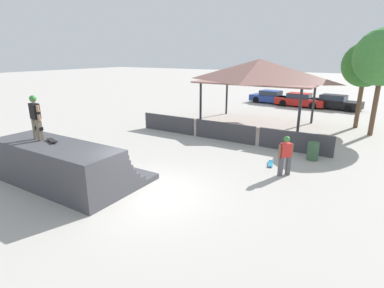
{
  "coord_description": "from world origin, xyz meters",
  "views": [
    {
      "loc": [
        6.36,
        -7.44,
        4.79
      ],
      "look_at": [
        -0.41,
        3.52,
        0.91
      ],
      "focal_mm": 28.0,
      "sensor_mm": 36.0,
      "label": 1
    }
  ],
  "objects": [
    {
      "name": "barrier_fence",
      "position": [
        -0.79,
        7.69,
        0.53
      ],
      "size": [
        11.62,
        0.12,
        1.05
      ],
      "color": "#3D3D42",
      "rests_on": "ground"
    },
    {
      "name": "tree_far_back",
      "position": [
        6.34,
        13.45,
        4.6
      ],
      "size": [
        3.27,
        3.27,
        6.26
      ],
      "color": "brown",
      "rests_on": "ground"
    },
    {
      "name": "parked_car_black",
      "position": [
        3.13,
        22.25,
        0.6
      ],
      "size": [
        4.76,
        2.38,
        1.27
      ],
      "rotation": [
        0.0,
        0.0,
        -0.16
      ],
      "color": "black",
      "rests_on": "ground"
    },
    {
      "name": "tree_beside_pavilion",
      "position": [
        5.42,
        15.25,
        4.12
      ],
      "size": [
        2.86,
        2.86,
        5.57
      ],
      "color": "brown",
      "rests_on": "ground"
    },
    {
      "name": "bystander_walking",
      "position": [
        3.56,
        4.29,
        0.98
      ],
      "size": [
        0.52,
        0.55,
        1.67
      ],
      "rotation": [
        0.0,
        0.0,
        3.97
      ],
      "color": "#4C4C51",
      "rests_on": "ground"
    },
    {
      "name": "pavilion_shelter",
      "position": [
        -0.78,
        12.91,
        3.67
      ],
      "size": [
        7.96,
        5.04,
        4.48
      ],
      "color": "#2D2D33",
      "rests_on": "ground"
    },
    {
      "name": "parked_car_red",
      "position": [
        0.2,
        21.95,
        0.6
      ],
      "size": [
        4.53,
        1.88,
        1.27
      ],
      "rotation": [
        0.0,
        0.0,
        -0.05
      ],
      "color": "red",
      "rests_on": "ground"
    },
    {
      "name": "skateboard_on_ground",
      "position": [
        2.72,
        5.22,
        0.06
      ],
      "size": [
        0.4,
        0.84,
        0.09
      ],
      "rotation": [
        0.0,
        0.0,
        1.83
      ],
      "color": "blue",
      "rests_on": "ground"
    },
    {
      "name": "parked_car_blue",
      "position": [
        -2.73,
        22.55,
        0.6
      ],
      "size": [
        4.42,
        2.27,
        1.27
      ],
      "rotation": [
        0.0,
        0.0,
        -0.14
      ],
      "color": "navy",
      "rests_on": "ground"
    },
    {
      "name": "trash_bin",
      "position": [
        4.19,
        6.88,
        0.42
      ],
      "size": [
        0.52,
        0.52,
        0.85
      ],
      "primitive_type": "cylinder",
      "color": "#385B3D",
      "rests_on": "ground"
    },
    {
      "name": "skater_on_deck",
      "position": [
        -4.39,
        -1.16,
        2.63
      ],
      "size": [
        0.73,
        0.27,
        1.69
      ],
      "rotation": [
        0.0,
        0.0,
        -0.13
      ],
      "color": "#6B6051",
      "rests_on": "quarter_pipe_ramp"
    },
    {
      "name": "skateboard_on_deck",
      "position": [
        -3.67,
        -1.1,
        1.71
      ],
      "size": [
        0.79,
        0.42,
        0.09
      ],
      "rotation": [
        0.0,
        0.0,
        -0.3
      ],
      "color": "red",
      "rests_on": "quarter_pipe_ramp"
    },
    {
      "name": "ground_plane",
      "position": [
        0.0,
        0.0,
        0.0
      ],
      "size": [
        160.0,
        160.0,
        0.0
      ],
      "primitive_type": "plane",
      "color": "#ADA8A0"
    },
    {
      "name": "quarter_pipe_ramp",
      "position": [
        -3.35,
        -0.94,
        0.73
      ],
      "size": [
        5.5,
        3.47,
        1.66
      ],
      "color": "#424247",
      "rests_on": "ground"
    }
  ]
}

